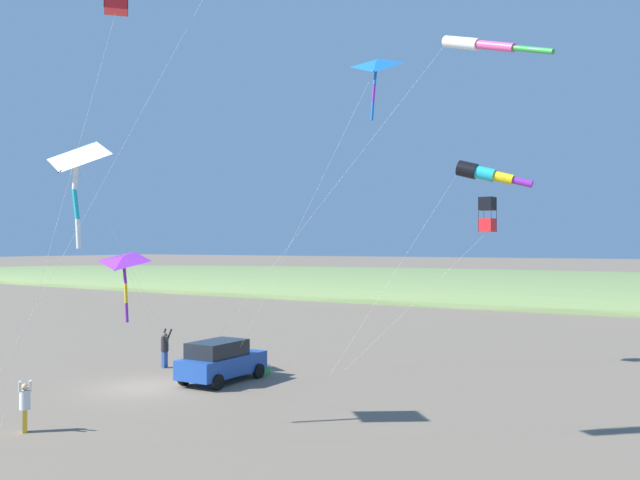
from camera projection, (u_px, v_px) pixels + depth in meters
name	position (u px, v px, depth m)	size (l,w,h in m)	color
ground_plane	(144.00, 387.00, 28.93)	(600.00, 600.00, 0.00)	#756654
dune_ridge_grassy	(502.00, 299.00, 76.17)	(28.00, 240.00, 6.60)	#6B844C
parked_car	(221.00, 361.00, 29.92)	(4.30, 2.07, 1.85)	#1E479E
cooler_box	(263.00, 370.00, 31.72)	(0.62, 0.42, 0.42)	green
person_adult_flyer	(165.00, 347.00, 33.42)	(0.62, 0.50, 1.91)	#335199
person_child_green_jacket	(25.00, 403.00, 21.90)	(0.59, 0.63, 1.74)	gold
kite_windsock_long_streamer_right	(479.00, 45.00, 30.56)	(5.47, 16.55, 16.05)	white
kite_windsock_teal_far_right	(484.00, 173.00, 33.86)	(6.29, 7.95, 10.43)	black
kite_box_striped_overhead	(487.00, 215.00, 34.13)	(5.16, 6.00, 8.52)	black
kite_delta_red_high_left	(75.00, 158.00, 21.84)	(9.08, 3.84, 9.58)	white
kite_delta_white_trailing	(123.00, 262.00, 31.63)	(5.71, 2.96, 5.86)	purple
kite_delta_blue_topmost	(375.00, 66.00, 24.45)	(2.68, 9.44, 13.05)	blue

